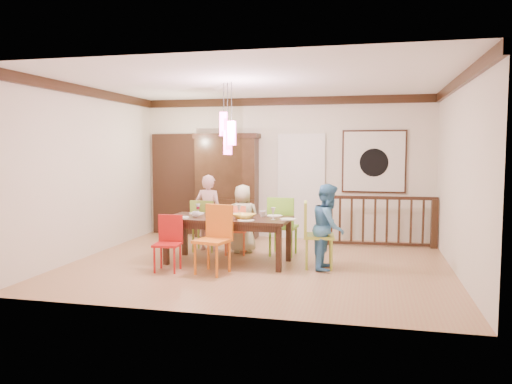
% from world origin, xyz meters
% --- Properties ---
extents(floor, '(6.00, 6.00, 0.00)m').
position_xyz_m(floor, '(0.00, 0.00, 0.00)').
color(floor, '#AC7753').
rests_on(floor, ground).
extents(ceiling, '(6.00, 6.00, 0.00)m').
position_xyz_m(ceiling, '(0.00, 0.00, 2.90)').
color(ceiling, white).
rests_on(ceiling, wall_back).
extents(wall_back, '(6.00, 0.00, 6.00)m').
position_xyz_m(wall_back, '(0.00, 2.50, 1.45)').
color(wall_back, beige).
rests_on(wall_back, floor).
extents(wall_left, '(0.00, 5.00, 5.00)m').
position_xyz_m(wall_left, '(-3.00, 0.00, 1.45)').
color(wall_left, beige).
rests_on(wall_left, floor).
extents(wall_right, '(0.00, 5.00, 5.00)m').
position_xyz_m(wall_right, '(3.00, 0.00, 1.45)').
color(wall_right, beige).
rests_on(wall_right, floor).
extents(crown_molding, '(6.00, 5.00, 0.16)m').
position_xyz_m(crown_molding, '(0.00, 0.00, 2.82)').
color(crown_molding, black).
rests_on(crown_molding, wall_back).
extents(panel_door, '(1.04, 0.07, 2.24)m').
position_xyz_m(panel_door, '(-2.40, 2.45, 1.05)').
color(panel_door, black).
rests_on(panel_door, wall_back).
extents(white_doorway, '(0.97, 0.05, 2.22)m').
position_xyz_m(white_doorway, '(0.35, 2.46, 1.05)').
color(white_doorway, silver).
rests_on(white_doorway, wall_back).
extents(painting, '(1.25, 0.06, 1.25)m').
position_xyz_m(painting, '(1.80, 2.46, 1.60)').
color(painting, black).
rests_on(painting, wall_back).
extents(pendant_cluster, '(0.27, 0.21, 1.14)m').
position_xyz_m(pendant_cluster, '(-0.49, -0.02, 2.11)').
color(pendant_cluster, '#F649A0').
rests_on(pendant_cluster, ceiling).
extents(dining_table, '(2.04, 0.98, 0.75)m').
position_xyz_m(dining_table, '(-0.49, -0.02, 0.66)').
color(dining_table, black).
rests_on(dining_table, floor).
extents(chair_far_left, '(0.45, 0.45, 0.94)m').
position_xyz_m(chair_far_left, '(-1.17, 0.81, 0.54)').
color(chair_far_left, olive).
rests_on(chair_far_left, floor).
extents(chair_far_mid, '(0.46, 0.46, 0.88)m').
position_xyz_m(chair_far_mid, '(-0.56, 0.66, 0.50)').
color(chair_far_mid, orange).
rests_on(chair_far_mid, floor).
extents(chair_far_right, '(0.49, 0.49, 1.03)m').
position_xyz_m(chair_far_right, '(0.27, 0.77, 0.59)').
color(chair_far_right, '#70BA2C').
rests_on(chair_far_right, floor).
extents(chair_near_left, '(0.41, 0.41, 0.84)m').
position_xyz_m(chair_near_left, '(-1.24, -0.76, 0.48)').
color(chair_near_left, '#B11514').
rests_on(chair_near_left, floor).
extents(chair_near_mid, '(0.55, 0.55, 1.02)m').
position_xyz_m(chair_near_mid, '(-0.53, -0.74, 0.58)').
color(chair_near_mid, orange).
rests_on(chair_near_mid, floor).
extents(chair_end_right, '(0.52, 0.52, 1.03)m').
position_xyz_m(chair_end_right, '(0.98, -0.02, 0.59)').
color(chair_end_right, '#A7BC3B').
rests_on(chair_end_right, floor).
extents(china_hutch, '(1.37, 0.46, 2.17)m').
position_xyz_m(china_hutch, '(-1.19, 2.30, 1.09)').
color(china_hutch, black).
rests_on(china_hutch, floor).
extents(balustrade, '(2.07, 0.20, 0.96)m').
position_xyz_m(balustrade, '(1.95, 1.95, 0.50)').
color(balustrade, black).
rests_on(balustrade, floor).
extents(person_far_left, '(0.54, 0.38, 1.39)m').
position_xyz_m(person_far_left, '(-1.12, 0.88, 0.69)').
color(person_far_left, beige).
rests_on(person_far_left, floor).
extents(person_far_mid, '(0.69, 0.55, 1.22)m').
position_xyz_m(person_far_mid, '(-0.47, 0.83, 0.61)').
color(person_far_mid, '#B9B58C').
rests_on(person_far_mid, floor).
extents(person_end_right, '(0.53, 0.66, 1.32)m').
position_xyz_m(person_end_right, '(1.13, -0.07, 0.66)').
color(person_end_right, '#4487C0').
rests_on(person_end_right, floor).
extents(serving_bowl, '(0.42, 0.42, 0.08)m').
position_xyz_m(serving_bowl, '(-0.18, -0.19, 0.79)').
color(serving_bowl, gold).
rests_on(serving_bowl, dining_table).
extents(small_bowl, '(0.25, 0.25, 0.07)m').
position_xyz_m(small_bowl, '(-0.72, 0.05, 0.78)').
color(small_bowl, white).
rests_on(small_bowl, dining_table).
extents(cup_left, '(0.15, 0.15, 0.09)m').
position_xyz_m(cup_left, '(-1.00, -0.13, 0.80)').
color(cup_left, silver).
rests_on(cup_left, dining_table).
extents(cup_right, '(0.12, 0.12, 0.10)m').
position_xyz_m(cup_right, '(0.04, 0.15, 0.80)').
color(cup_right, silver).
rests_on(cup_right, dining_table).
extents(plate_far_left, '(0.26, 0.26, 0.01)m').
position_xyz_m(plate_far_left, '(-1.14, 0.27, 0.76)').
color(plate_far_left, white).
rests_on(plate_far_left, dining_table).
extents(plate_far_mid, '(0.26, 0.26, 0.01)m').
position_xyz_m(plate_far_mid, '(-0.44, 0.33, 0.76)').
color(plate_far_mid, white).
rests_on(plate_far_mid, dining_table).
extents(plate_far_right, '(0.26, 0.26, 0.01)m').
position_xyz_m(plate_far_right, '(0.22, 0.27, 0.76)').
color(plate_far_right, white).
rests_on(plate_far_right, dining_table).
extents(plate_near_left, '(0.26, 0.26, 0.01)m').
position_xyz_m(plate_near_left, '(-1.22, -0.26, 0.76)').
color(plate_near_left, white).
rests_on(plate_near_left, dining_table).
extents(plate_near_mid, '(0.26, 0.26, 0.01)m').
position_xyz_m(plate_near_mid, '(-0.11, -0.35, 0.76)').
color(plate_near_mid, white).
rests_on(plate_near_mid, dining_table).
extents(plate_end_right, '(0.26, 0.26, 0.01)m').
position_xyz_m(plate_end_right, '(0.50, -0.08, 0.76)').
color(plate_end_right, white).
rests_on(plate_end_right, dining_table).
extents(wine_glass_a, '(0.08, 0.08, 0.19)m').
position_xyz_m(wine_glass_a, '(-1.05, 0.10, 0.84)').
color(wine_glass_a, '#590C19').
rests_on(wine_glass_a, dining_table).
extents(wine_glass_b, '(0.08, 0.08, 0.19)m').
position_xyz_m(wine_glass_b, '(-0.35, 0.12, 0.84)').
color(wine_glass_b, silver).
rests_on(wine_glass_b, dining_table).
extents(wine_glass_c, '(0.08, 0.08, 0.19)m').
position_xyz_m(wine_glass_c, '(-0.64, -0.30, 0.84)').
color(wine_glass_c, '#590C19').
rests_on(wine_glass_c, dining_table).
extents(wine_glass_d, '(0.08, 0.08, 0.19)m').
position_xyz_m(wine_glass_d, '(0.27, -0.13, 0.84)').
color(wine_glass_d, silver).
rests_on(wine_glass_d, dining_table).
extents(napkin, '(0.18, 0.14, 0.01)m').
position_xyz_m(napkin, '(-0.59, -0.33, 0.76)').
color(napkin, '#D83359').
rests_on(napkin, dining_table).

